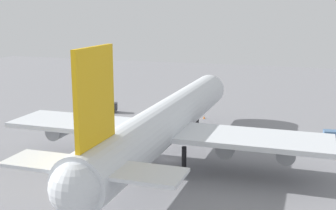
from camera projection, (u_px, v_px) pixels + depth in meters
name	position (u px, v px, depth m)	size (l,w,h in m)	color
ground_plane	(168.00, 160.00, 67.66)	(239.54, 239.54, 0.00)	gray
cargo_airplane	(168.00, 121.00, 66.16)	(59.88, 47.28, 19.03)	silver
cargo_loader	(107.00, 107.00, 98.47)	(3.49, 5.29, 2.15)	#333338
cargo_container_fore	(331.00, 136.00, 76.73)	(2.16, 2.88, 1.96)	#4C729E
safety_cone_nose	(204.00, 117.00, 92.89)	(0.42, 0.42, 0.60)	orange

